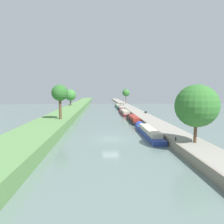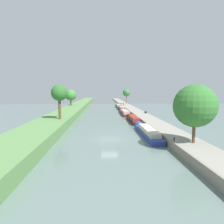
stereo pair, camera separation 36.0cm
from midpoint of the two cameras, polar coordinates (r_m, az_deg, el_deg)
The scene contains 17 objects.
ground_plane at distance 30.80m, azimuth -0.71°, elevation -7.71°, with size 160.00×160.00×0.00m, color slate.
left_grassy_bank at distance 32.09m, azimuth -21.00°, elevation -6.01°, with size 6.69×260.00×1.69m.
right_towpath at distance 32.60m, azimuth 16.76°, elevation -6.26°, with size 4.01×260.00×1.04m.
stone_quay at distance 31.93m, azimuth 13.15°, elevation -6.37°, with size 0.25×260.00×1.09m.
narrowboat_blue at distance 33.96m, azimuth 9.85°, elevation -5.50°, with size 1.88×14.21×1.93m.
narrowboat_black at distance 48.14m, azimuth 5.83°, elevation -2.01°, with size 1.80×12.27×1.99m.
narrowboat_maroon at distance 63.27m, azimuth 3.33°, elevation -0.05°, with size 2.17×15.61×2.09m.
narrowboat_navy at distance 77.07m, azimuth 2.41°, elevation 1.07°, with size 1.93×11.38×1.94m.
narrowboat_green at distance 88.99m, azimuth 1.57°, elevation 1.76°, with size 1.88×12.73×1.94m.
tree_rightbank_near at distance 25.93m, azimuth 22.59°, elevation 1.62°, with size 5.14×5.14×7.09m.
tree_rightbank_midnear at distance 96.16m, azimuth 3.90°, elevation 5.49°, with size 3.48×3.48×7.02m.
tree_leftbank_downstream at distance 40.98m, azimuth -14.92°, elevation 5.16°, with size 3.22×3.22×6.85m.
tree_leftbank_upstream at distance 78.54m, azimuth -11.92°, elevation 4.76°, with size 4.33×4.33×6.14m.
person_walking at distance 86.50m, azimuth 3.13°, elevation 2.52°, with size 0.34×0.34×1.66m.
mooring_bollard_near at distance 26.89m, azimuth 17.36°, elevation -7.29°, with size 0.16×0.16×0.45m.
mooring_bollard_far at distance 94.69m, azimuth 2.37°, elevation 2.45°, with size 0.16×0.16×0.45m.
park_bench at distance 57.28m, azimuth 9.45°, elevation 0.06°, with size 0.44×1.50×0.47m.
Camera 1 is at (-1.54, -29.86, 7.38)m, focal length 32.05 mm.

